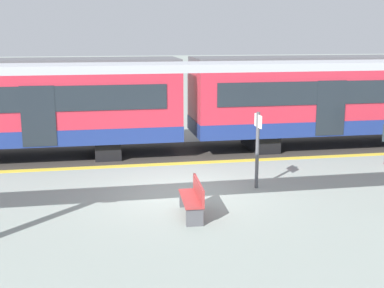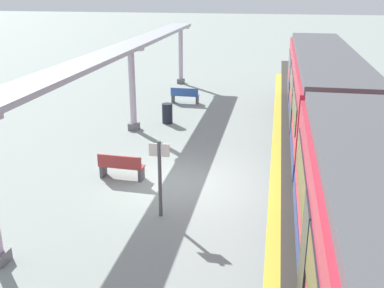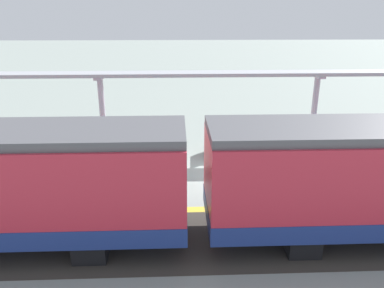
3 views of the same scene
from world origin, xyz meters
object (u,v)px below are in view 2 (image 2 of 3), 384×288
Objects in this scene: canopy_pillar_second at (132,89)px; bench_near_end at (121,166)px; train_near_carriage at (322,90)px; platform_info_sign at (160,172)px; bench_mid_platform at (185,95)px; trash_bin at (167,113)px; canopy_pillar_nearest at (181,55)px.

canopy_pillar_second is 5.54m from bench_near_end.
train_near_carriage is 4.03× the size of canopy_pillar_second.
canopy_pillar_second is 8.06m from platform_info_sign.
platform_info_sign is at bearing 98.42° from bench_mid_platform.
canopy_pillar_nearest is at bearing -82.07° from trash_bin.
bench_mid_platform is (-1.30, 5.08, -1.38)m from canopy_pillar_nearest.
bench_mid_platform is 12.52m from platform_info_sign.
canopy_pillar_second is 3.88× the size of trash_bin.
canopy_pillar_second is 1.63× the size of platform_info_sign.
canopy_pillar_second reaches higher than train_near_carriage.
trash_bin reaches higher than bench_mid_platform.
bench_near_end is 1.64× the size of trash_bin.
canopy_pillar_second is (0.00, 10.02, 0.00)m from canopy_pillar_nearest.
canopy_pillar_second is at bearing -67.15° from platform_info_sign.
train_near_carriage is 9.53m from bench_near_end.
bench_mid_platform is at bearing 104.31° from canopy_pillar_nearest.
canopy_pillar_nearest reaches higher than bench_near_end.
train_near_carriage reaches higher than bench_near_end.
bench_near_end is at bearing -49.03° from platform_info_sign.
platform_info_sign is at bearing 100.16° from canopy_pillar_nearest.
platform_info_sign is at bearing 112.85° from canopy_pillar_second.
bench_near_end is at bearing 89.59° from bench_mid_platform.
canopy_pillar_second is 2.38× the size of bench_mid_platform.
bench_near_end is (-1.22, 15.24, -1.38)m from canopy_pillar_nearest.
train_near_carriage is 6.58× the size of platform_info_sign.
canopy_pillar_nearest is at bearing -90.00° from canopy_pillar_second.
bench_near_end is 3.03m from platform_info_sign.
bench_mid_platform is at bearing -28.31° from train_near_carriage.
trash_bin is 0.42× the size of platform_info_sign.
trash_bin is (-1.22, -1.23, -1.36)m from canopy_pillar_second.
train_near_carriage is at bearing 132.66° from canopy_pillar_nearest.
train_near_carriage is at bearing -179.28° from trash_bin.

